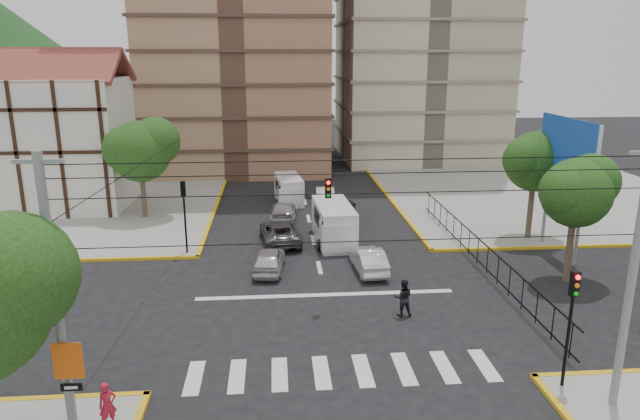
{
  "coord_description": "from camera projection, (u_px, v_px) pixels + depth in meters",
  "views": [
    {
      "loc": [
        -2.42,
        -25.26,
        11.75
      ],
      "look_at": [
        -0.14,
        2.83,
        4.0
      ],
      "focal_mm": 32.0,
      "sensor_mm": 36.0,
      "label": 1
    }
  ],
  "objects": [
    {
      "name": "car_silver_front_left",
      "position": [
        269.0,
        260.0,
        31.7
      ],
      "size": [
        1.99,
        4.1,
        1.35
      ],
      "primitive_type": "imported",
      "rotation": [
        0.0,
        0.0,
        3.04
      ],
      "color": "silver",
      "rests_on": "ground"
    },
    {
      "name": "pedestrian_crosswalk",
      "position": [
        403.0,
        298.0,
        26.23
      ],
      "size": [
        0.92,
        0.74,
        1.79
      ],
      "primitive_type": "imported",
      "rotation": [
        0.0,
        0.0,
        3.06
      ],
      "color": "black",
      "rests_on": "ground"
    },
    {
      "name": "crosswalk_stripes",
      "position": [
        342.0,
        371.0,
        21.81
      ],
      "size": [
        12.0,
        2.4,
        0.01
      ],
      "primitive_type": "cube",
      "color": "silver",
      "rests_on": "ground"
    },
    {
      "name": "utility_pole_se",
      "position": [
        632.0,
        278.0,
        18.37
      ],
      "size": [
        1.4,
        0.28,
        9.0
      ],
      "color": "slate",
      "rests_on": "ground"
    },
    {
      "name": "tree_park_c",
      "position": [
        537.0,
        159.0,
        35.93
      ],
      "size": [
        4.65,
        3.8,
        7.25
      ],
      "color": "#473828",
      "rests_on": "ground"
    },
    {
      "name": "van_left_lane",
      "position": [
        289.0,
        190.0,
        46.21
      ],
      "size": [
        2.36,
        4.91,
        2.13
      ],
      "rotation": [
        0.0,
        0.0,
        0.11
      ],
      "color": "silver",
      "rests_on": "ground"
    },
    {
      "name": "utility_pole_sw",
      "position": [
        56.0,
        296.0,
        16.96
      ],
      "size": [
        1.4,
        0.28,
        9.0
      ],
      "color": "slate",
      "rests_on": "ground"
    },
    {
      "name": "pedestrian_sw_corner",
      "position": [
        108.0,
        405.0,
        18.18
      ],
      "size": [
        0.67,
        0.6,
        1.54
      ],
      "primitive_type": "imported",
      "rotation": [
        0.0,
        0.0,
        0.52
      ],
      "color": "#AD1A32",
      "rests_on": "sidewalk_sw"
    },
    {
      "name": "car_white_rear_right",
      "position": [
        325.0,
        194.0,
        46.38
      ],
      "size": [
        1.66,
        4.2,
        1.36
      ],
      "primitive_type": "imported",
      "rotation": [
        0.0,
        0.0,
        3.09
      ],
      "color": "silver",
      "rests_on": "ground"
    },
    {
      "name": "car_grey_mid_left",
      "position": [
        280.0,
        232.0,
        36.56
      ],
      "size": [
        2.82,
        5.26,
        1.41
      ],
      "primitive_type": "imported",
      "rotation": [
        0.0,
        0.0,
        3.24
      ],
      "color": "#57595F",
      "rests_on": "ground"
    },
    {
      "name": "car_silver_rear_left",
      "position": [
        284.0,
        211.0,
        41.67
      ],
      "size": [
        2.26,
        4.64,
        1.3
      ],
      "primitive_type": "imported",
      "rotation": [
        0.0,
        0.0,
        3.04
      ],
      "color": "silver",
      "rests_on": "ground"
    },
    {
      "name": "car_darkgrey_mid_right",
      "position": [
        345.0,
        209.0,
        41.92
      ],
      "size": [
        2.14,
        4.44,
        1.46
      ],
      "primitive_type": "imported",
      "rotation": [
        0.0,
        0.0,
        3.04
      ],
      "color": "black",
      "rests_on": "ground"
    },
    {
      "name": "sidewalk_nw",
      "position": [
        54.0,
        206.0,
        45.22
      ],
      "size": [
        26.0,
        26.0,
        0.15
      ],
      "primitive_type": "cube",
      "color": "gray",
      "rests_on": "ground"
    },
    {
      "name": "traffic_light_hanging",
      "position": [
        333.0,
        197.0,
        24.06
      ],
      "size": [
        18.0,
        9.12,
        0.92
      ],
      "color": "black",
      "rests_on": "ground"
    },
    {
      "name": "billboard",
      "position": [
        567.0,
        157.0,
        32.88
      ],
      "size": [
        0.36,
        6.2,
        8.1
      ],
      "color": "slate",
      "rests_on": "ground"
    },
    {
      "name": "tree_tudor",
      "position": [
        141.0,
        148.0,
        40.66
      ],
      "size": [
        5.39,
        4.4,
        7.43
      ],
      "color": "#473828",
      "rests_on": "ground"
    },
    {
      "name": "traffic_light_nw",
      "position": [
        184.0,
        205.0,
        33.64
      ],
      "size": [
        0.28,
        0.22,
        4.4
      ],
      "color": "black",
      "rests_on": "ground"
    },
    {
      "name": "car_white_front_right",
      "position": [
        368.0,
        259.0,
        31.73
      ],
      "size": [
        1.73,
        4.27,
        1.38
      ],
      "primitive_type": "imported",
      "rotation": [
        0.0,
        0.0,
        3.21
      ],
      "color": "silver",
      "rests_on": "ground"
    },
    {
      "name": "park_fence",
      "position": [
        477.0,
        266.0,
        32.61
      ],
      "size": [
        0.1,
        22.5,
        1.66
      ],
      "primitive_type": null,
      "color": "black",
      "rests_on": "ground"
    },
    {
      "name": "van_right_lane",
      "position": [
        334.0,
        225.0,
        36.27
      ],
      "size": [
        2.47,
        5.61,
        2.48
      ],
      "rotation": [
        0.0,
        0.0,
        0.06
      ],
      "color": "silver",
      "rests_on": "ground"
    },
    {
      "name": "tudor_building",
      "position": [
        59.0,
        141.0,
        43.92
      ],
      "size": [
        10.8,
        8.05,
        12.23
      ],
      "color": "silver",
      "rests_on": "ground"
    },
    {
      "name": "ground",
      "position": [
        328.0,
        305.0,
        27.58
      ],
      "size": [
        160.0,
        160.0,
        0.0
      ],
      "primitive_type": "plane",
      "color": "black",
      "rests_on": "ground"
    },
    {
      "name": "stop_line",
      "position": [
        325.0,
        295.0,
        28.73
      ],
      "size": [
        13.0,
        0.4,
        0.01
      ],
      "primitive_type": "cube",
      "color": "silver",
      "rests_on": "ground"
    },
    {
      "name": "district_sign",
      "position": [
        69.0,
        369.0,
        17.36
      ],
      "size": [
        0.9,
        0.12,
        3.2
      ],
      "color": "slate",
      "rests_on": "ground"
    },
    {
      "name": "traffic_light_se",
      "position": [
        571.0,
        310.0,
        19.87
      ],
      "size": [
        0.28,
        0.22,
        4.4
      ],
      "color": "black",
      "rests_on": "ground"
    },
    {
      "name": "tree_park_a",
      "position": [
        578.0,
        190.0,
        29.21
      ],
      "size": [
        4.41,
        3.6,
        6.83
      ],
      "color": "#473828",
      "rests_on": "ground"
    },
    {
      "name": "sidewalk_ne",
      "position": [
        540.0,
        196.0,
        48.34
      ],
      "size": [
        26.0,
        26.0,
        0.15
      ],
      "primitive_type": "cube",
      "color": "gray",
      "rests_on": "ground"
    }
  ]
}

